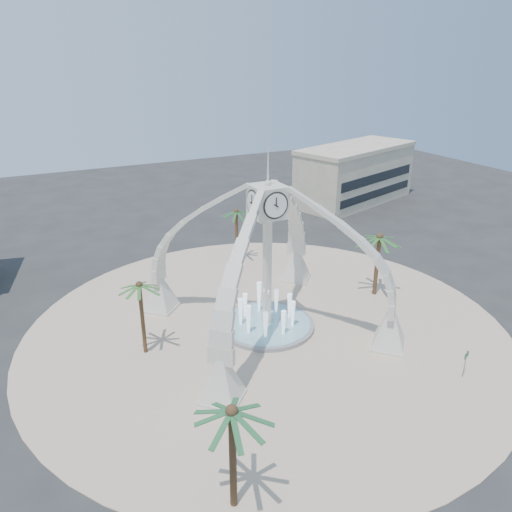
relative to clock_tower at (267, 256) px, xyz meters
name	(u,v)px	position (x,y,z in m)	size (l,w,h in m)	color
ground	(267,327)	(0.00, 0.00, -6.49)	(140.00, 140.00, 0.00)	#282828
plaza	(267,327)	(0.00, 0.00, -6.46)	(40.00, 40.00, 0.06)	tan
clock_tower	(267,256)	(0.00, 0.00, 0.00)	(17.94, 17.94, 16.30)	beige
fountain	(267,324)	(0.00, 0.00, -6.20)	(8.00, 8.00, 3.62)	gray
building_ne	(355,174)	(30.00, 28.00, -2.18)	(21.87, 14.17, 8.60)	beige
palm_east	(380,238)	(12.13, 0.85, -0.68)	(4.50, 4.50, 6.67)	brown
palm_west	(139,286)	(-10.18, 0.83, -0.78)	(4.29, 4.29, 6.44)	brown
palm_north	(236,212)	(3.77, 14.27, -0.81)	(3.65, 3.65, 6.46)	brown
palm_south	(232,413)	(-9.84, -15.07, -0.59)	(4.72, 4.72, 6.74)	brown
street_sign	(466,358)	(9.28, -12.52, -4.88)	(0.78, 0.31, 2.25)	slate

